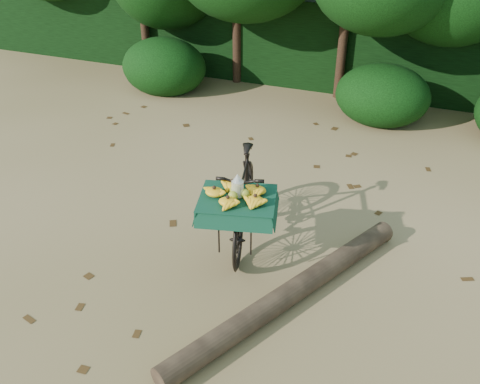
% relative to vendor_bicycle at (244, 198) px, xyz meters
% --- Properties ---
extents(ground, '(80.00, 80.00, 0.00)m').
position_rel_vendor_bicycle_xyz_m(ground, '(-0.55, 0.04, -0.57)').
color(ground, tan).
rests_on(ground, ground).
extents(vendor_bicycle, '(1.12, 1.97, 1.12)m').
position_rel_vendor_bicycle_xyz_m(vendor_bicycle, '(0.00, 0.00, 0.00)').
color(vendor_bicycle, black).
rests_on(vendor_bicycle, ground).
extents(fallen_log, '(1.66, 3.08, 0.24)m').
position_rel_vendor_bicycle_xyz_m(fallen_log, '(0.88, -0.85, -0.45)').
color(fallen_log, brown).
rests_on(fallen_log, ground).
extents(hedge_backdrop, '(26.00, 1.80, 1.80)m').
position_rel_vendor_bicycle_xyz_m(hedge_backdrop, '(-0.55, 6.34, 0.33)').
color(hedge_backdrop, black).
rests_on(hedge_backdrop, ground).
extents(bush_clumps, '(8.80, 1.70, 0.90)m').
position_rel_vendor_bicycle_xyz_m(bush_clumps, '(-0.05, 4.34, -0.12)').
color(bush_clumps, black).
rests_on(bush_clumps, ground).
extents(leaf_litter, '(7.00, 7.30, 0.01)m').
position_rel_vendor_bicycle_xyz_m(leaf_litter, '(-0.55, 0.69, -0.57)').
color(leaf_litter, '#452C12').
rests_on(leaf_litter, ground).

